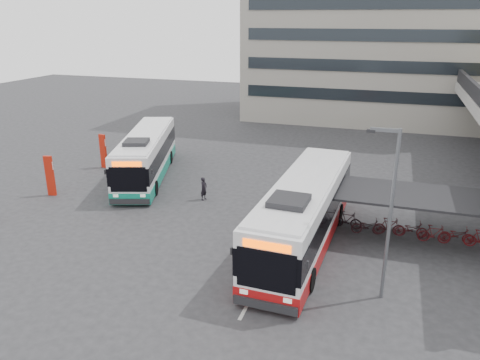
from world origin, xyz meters
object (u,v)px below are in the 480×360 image
(bus_main, at_px, (304,214))
(lamp_post, at_px, (389,206))
(bus_teal, at_px, (146,155))
(pedestrian, at_px, (204,189))

(bus_main, relative_size, lamp_post, 1.78)
(bus_teal, relative_size, lamp_post, 1.67)
(lamp_post, bearing_deg, bus_teal, 146.10)
(bus_teal, height_order, pedestrian, bus_teal)
(bus_main, height_order, pedestrian, bus_main)
(bus_teal, relative_size, pedestrian, 8.03)
(bus_main, height_order, bus_teal, bus_main)
(pedestrian, distance_m, lamp_post, 14.42)
(bus_main, xyz_separation_m, bus_teal, (-13.15, 7.41, -0.13))
(bus_main, bearing_deg, bus_teal, 152.97)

